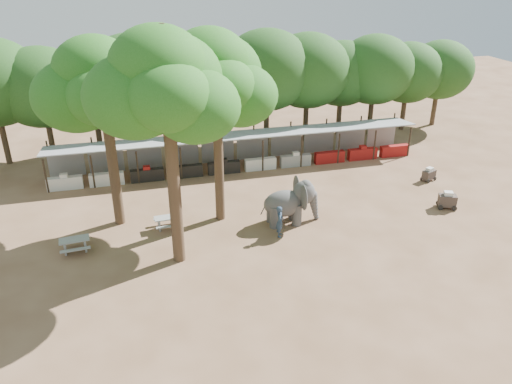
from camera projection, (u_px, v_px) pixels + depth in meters
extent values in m
plane|color=brown|center=(298.00, 263.00, 26.23)|extent=(100.00, 100.00, 0.00)
cube|color=gray|center=(239.00, 135.00, 37.41)|extent=(28.00, 2.99, 0.39)
cylinder|color=#2D2319|center=(63.00, 175.00, 33.91)|extent=(0.12, 0.12, 2.40)
cylinder|color=#2D2319|center=(66.00, 158.00, 36.18)|extent=(0.12, 0.12, 2.80)
cube|color=silver|center=(65.00, 183.00, 34.44)|extent=(2.38, 0.50, 0.90)
cube|color=gray|center=(66.00, 163.00, 36.31)|extent=(2.52, 0.12, 2.00)
cylinder|color=#2D2319|center=(105.00, 171.00, 34.54)|extent=(0.12, 0.12, 2.40)
cylinder|color=#2D2319|center=(106.00, 154.00, 36.82)|extent=(0.12, 0.12, 2.80)
cube|color=silver|center=(107.00, 179.00, 35.08)|extent=(2.38, 0.50, 0.90)
cube|color=gray|center=(106.00, 160.00, 36.95)|extent=(2.52, 0.12, 2.00)
cylinder|color=#2D2319|center=(147.00, 167.00, 35.18)|extent=(0.12, 0.12, 2.40)
cylinder|color=#2D2319|center=(144.00, 151.00, 37.46)|extent=(0.12, 0.12, 2.80)
cube|color=black|center=(147.00, 175.00, 35.72)|extent=(2.38, 0.50, 0.90)
cube|color=gray|center=(145.00, 156.00, 37.59)|extent=(2.52, 0.12, 2.00)
cylinder|color=#2D2319|center=(186.00, 163.00, 35.82)|extent=(0.12, 0.12, 2.40)
cylinder|color=#2D2319|center=(181.00, 148.00, 38.10)|extent=(0.12, 0.12, 2.80)
cube|color=black|center=(186.00, 171.00, 36.36)|extent=(2.38, 0.50, 0.90)
cube|color=gray|center=(182.00, 153.00, 38.23)|extent=(2.52, 0.12, 2.00)
cylinder|color=#2D2319|center=(224.00, 159.00, 36.46)|extent=(0.12, 0.12, 2.40)
cylinder|color=#2D2319|center=(217.00, 145.00, 38.74)|extent=(0.12, 0.12, 2.80)
cube|color=black|center=(224.00, 168.00, 37.00)|extent=(2.38, 0.50, 0.90)
cube|color=gray|center=(218.00, 150.00, 38.87)|extent=(2.52, 0.12, 2.00)
cylinder|color=#2D2319|center=(261.00, 156.00, 37.10)|extent=(0.12, 0.12, 2.40)
cylinder|color=#2D2319|center=(252.00, 142.00, 39.38)|extent=(0.12, 0.12, 2.80)
cube|color=silver|center=(260.00, 164.00, 37.64)|extent=(2.38, 0.50, 0.90)
cube|color=gray|center=(252.00, 147.00, 39.51)|extent=(2.52, 0.12, 2.00)
cylinder|color=#2D2319|center=(297.00, 152.00, 37.74)|extent=(0.12, 0.12, 2.40)
cylinder|color=#2D2319|center=(286.00, 139.00, 40.02)|extent=(0.12, 0.12, 2.80)
cube|color=gray|center=(295.00, 161.00, 38.28)|extent=(2.38, 0.50, 0.90)
cube|color=gray|center=(286.00, 144.00, 40.15)|extent=(2.52, 0.12, 2.00)
cylinder|color=#2D2319|center=(331.00, 149.00, 38.38)|extent=(0.12, 0.12, 2.40)
cylinder|color=#2D2319|center=(319.00, 136.00, 40.66)|extent=(0.12, 0.12, 2.80)
cube|color=maroon|center=(329.00, 157.00, 38.92)|extent=(2.38, 0.50, 0.90)
cube|color=gray|center=(319.00, 141.00, 40.79)|extent=(2.52, 0.12, 2.00)
cylinder|color=#2D2319|center=(365.00, 146.00, 39.02)|extent=(0.12, 0.12, 2.40)
cylinder|color=#2D2319|center=(350.00, 133.00, 41.30)|extent=(0.12, 0.12, 2.80)
cube|color=maroon|center=(362.00, 154.00, 39.56)|extent=(2.38, 0.50, 0.90)
cube|color=gray|center=(350.00, 138.00, 41.43)|extent=(2.52, 0.12, 2.00)
cylinder|color=#2D2319|center=(397.00, 143.00, 39.66)|extent=(0.12, 0.12, 2.40)
cylinder|color=#2D2319|center=(381.00, 130.00, 41.94)|extent=(0.12, 0.12, 2.80)
cube|color=maroon|center=(394.00, 151.00, 40.20)|extent=(2.38, 0.50, 0.90)
cube|color=gray|center=(381.00, 135.00, 42.07)|extent=(2.52, 0.12, 2.00)
cylinder|color=#332316|center=(111.00, 151.00, 28.33)|extent=(0.60, 0.60, 9.20)
cone|color=#332316|center=(100.00, 70.00, 26.37)|extent=(0.57, 0.57, 2.88)
ellipsoid|color=#165412|center=(77.00, 96.00, 26.90)|extent=(4.80, 4.80, 3.94)
ellipsoid|color=#165412|center=(128.00, 104.00, 26.88)|extent=(4.20, 4.20, 3.44)
ellipsoid|color=#165412|center=(106.00, 80.00, 27.71)|extent=(5.20, 5.20, 4.26)
ellipsoid|color=#165412|center=(103.00, 96.00, 25.69)|extent=(3.80, 3.80, 3.12)
ellipsoid|color=#165412|center=(95.00, 69.00, 26.47)|extent=(4.40, 4.40, 3.61)
cylinder|color=#332316|center=(173.00, 169.00, 24.39)|extent=(0.64, 0.64, 10.40)
cone|color=#332316|center=(164.00, 61.00, 22.17)|extent=(0.61, 0.61, 3.25)
ellipsoid|color=#165412|center=(136.00, 96.00, 22.78)|extent=(4.80, 4.80, 3.94)
ellipsoid|color=#165412|center=(195.00, 106.00, 22.75)|extent=(4.20, 4.20, 3.44)
ellipsoid|color=#165412|center=(168.00, 77.00, 23.59)|extent=(5.20, 5.20, 4.26)
ellipsoid|color=#165412|center=(169.00, 96.00, 21.57)|extent=(3.80, 3.80, 3.12)
ellipsoid|color=#165412|center=(158.00, 64.00, 22.34)|extent=(4.40, 4.40, 3.61)
cylinder|color=#332316|center=(218.00, 145.00, 28.74)|extent=(0.56, 0.56, 9.60)
cone|color=#332316|center=(215.00, 60.00, 26.69)|extent=(0.53, 0.53, 3.00)
ellipsoid|color=#165412|center=(190.00, 87.00, 27.25)|extent=(4.80, 4.80, 3.94)
ellipsoid|color=#165412|center=(240.00, 95.00, 27.23)|extent=(4.20, 4.20, 3.44)
ellipsoid|color=#165412|center=(216.00, 72.00, 28.06)|extent=(5.20, 5.20, 4.26)
ellipsoid|color=#165412|center=(220.00, 87.00, 26.04)|extent=(3.80, 3.80, 3.12)
ellipsoid|color=#165412|center=(209.00, 60.00, 26.82)|extent=(4.40, 4.40, 3.61)
cylinder|color=#332316|center=(13.00, 140.00, 38.25)|extent=(0.44, 0.44, 3.74)
ellipsoid|color=#173914|center=(2.00, 93.00, 36.69)|extent=(6.46, 5.95, 5.61)
cylinder|color=#332316|center=(59.00, 137.00, 39.01)|extent=(0.44, 0.44, 3.74)
ellipsoid|color=#173914|center=(50.00, 90.00, 37.45)|extent=(6.46, 5.95, 5.61)
cylinder|color=#332316|center=(103.00, 133.00, 39.77)|extent=(0.44, 0.44, 3.74)
ellipsoid|color=#173914|center=(96.00, 88.00, 38.21)|extent=(6.46, 5.95, 5.61)
cylinder|color=#332316|center=(145.00, 130.00, 40.53)|extent=(0.44, 0.44, 3.74)
ellipsoid|color=#173914|center=(141.00, 85.00, 38.97)|extent=(6.46, 5.95, 5.61)
cylinder|color=#332316|center=(186.00, 127.00, 41.29)|extent=(0.44, 0.44, 3.74)
ellipsoid|color=#173914|center=(183.00, 83.00, 39.73)|extent=(6.46, 5.95, 5.61)
cylinder|color=#332316|center=(226.00, 124.00, 42.05)|extent=(0.44, 0.44, 3.74)
ellipsoid|color=#173914|center=(224.00, 80.00, 40.49)|extent=(6.46, 5.95, 5.61)
cylinder|color=#332316|center=(264.00, 121.00, 42.82)|extent=(0.44, 0.44, 3.74)
ellipsoid|color=#173914|center=(264.00, 78.00, 41.26)|extent=(6.46, 5.95, 5.61)
cylinder|color=#332316|center=(300.00, 118.00, 43.58)|extent=(0.44, 0.44, 3.74)
ellipsoid|color=#173914|center=(302.00, 76.00, 42.02)|extent=(6.46, 5.95, 5.61)
cylinder|color=#332316|center=(336.00, 115.00, 44.34)|extent=(0.44, 0.44, 3.74)
ellipsoid|color=#173914|center=(339.00, 74.00, 42.78)|extent=(6.46, 5.95, 5.61)
cylinder|color=#332316|center=(370.00, 112.00, 45.10)|extent=(0.44, 0.44, 3.74)
ellipsoid|color=#173914|center=(374.00, 72.00, 43.54)|extent=(6.46, 5.95, 5.61)
cylinder|color=#332316|center=(403.00, 110.00, 45.86)|extent=(0.44, 0.44, 3.74)
ellipsoid|color=#173914|center=(408.00, 70.00, 44.30)|extent=(6.46, 5.95, 5.61)
cylinder|color=#332316|center=(435.00, 107.00, 46.62)|extent=(0.44, 0.44, 3.74)
ellipsoid|color=#173914|center=(441.00, 68.00, 45.06)|extent=(6.46, 5.95, 5.61)
ellipsoid|color=#3F3D3C|center=(284.00, 203.00, 29.69)|extent=(2.56, 1.55, 1.62)
cylinder|color=#3F3D3C|center=(275.00, 217.00, 29.48)|extent=(0.60, 0.60, 1.36)
cylinder|color=#3F3D3C|center=(271.00, 211.00, 30.16)|extent=(0.60, 0.60, 1.36)
cylinder|color=#3F3D3C|center=(297.00, 215.00, 29.76)|extent=(0.60, 0.60, 1.36)
cylinder|color=#3F3D3C|center=(293.00, 209.00, 30.44)|extent=(0.60, 0.60, 1.36)
ellipsoid|color=#3F3D3C|center=(304.00, 193.00, 29.68)|extent=(1.43, 1.16, 1.51)
ellipsoid|color=#3F3D3C|center=(304.00, 198.00, 28.97)|extent=(0.27, 1.24, 1.54)
ellipsoid|color=#3F3D3C|center=(296.00, 187.00, 30.26)|extent=(0.27, 1.24, 1.54)
cone|color=#3F3D3C|center=(315.00, 207.00, 30.27)|extent=(0.64, 0.64, 1.70)
imported|color=#26384C|center=(280.00, 221.00, 28.44)|extent=(0.64, 0.79, 1.89)
cube|color=gray|center=(74.00, 239.00, 26.99)|extent=(1.63, 0.87, 0.06)
cube|color=gray|center=(65.00, 247.00, 26.99)|extent=(0.16, 0.63, 0.73)
cube|color=gray|center=(85.00, 244.00, 27.31)|extent=(0.16, 0.63, 0.73)
cube|color=gray|center=(75.00, 250.00, 26.63)|extent=(1.58, 0.40, 0.05)
cube|color=gray|center=(75.00, 239.00, 27.61)|extent=(1.58, 0.40, 0.05)
cube|color=gray|center=(167.00, 217.00, 29.34)|extent=(1.55, 0.80, 0.06)
cube|color=gray|center=(159.00, 224.00, 29.35)|extent=(0.14, 0.61, 0.70)
cube|color=gray|center=(176.00, 222.00, 29.64)|extent=(0.14, 0.61, 0.70)
cube|color=gray|center=(169.00, 226.00, 29.00)|extent=(1.52, 0.35, 0.05)
cube|color=gray|center=(166.00, 218.00, 29.94)|extent=(1.52, 0.35, 0.05)
cube|color=#322722|center=(447.00, 200.00, 31.81)|extent=(1.23, 0.99, 0.75)
cylinder|color=black|center=(441.00, 208.00, 31.70)|extent=(0.32, 0.18, 0.32)
cylinder|color=black|center=(454.00, 209.00, 31.61)|extent=(0.32, 0.18, 0.32)
cylinder|color=black|center=(438.00, 203.00, 32.33)|extent=(0.32, 0.18, 0.32)
cylinder|color=black|center=(452.00, 204.00, 32.24)|extent=(0.32, 0.18, 0.32)
cube|color=silver|center=(449.00, 194.00, 31.61)|extent=(0.65, 0.59, 0.27)
cube|color=#322722|center=(429.00, 175.00, 35.76)|extent=(1.08, 0.87, 0.65)
cylinder|color=black|center=(429.00, 181.00, 35.48)|extent=(0.28, 0.16, 0.28)
cylinder|color=black|center=(435.00, 179.00, 35.88)|extent=(0.28, 0.16, 0.28)
cylinder|color=black|center=(421.00, 179.00, 35.92)|extent=(0.28, 0.16, 0.28)
cylinder|color=black|center=(428.00, 176.00, 36.33)|extent=(0.28, 0.16, 0.28)
cube|color=silver|center=(430.00, 169.00, 35.58)|extent=(0.57, 0.52, 0.23)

